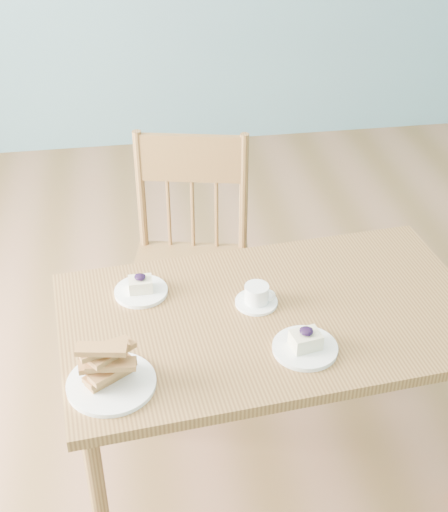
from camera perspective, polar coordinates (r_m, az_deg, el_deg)
The scene contains 7 objects.
room at distance 1.94m, azimuth -2.58°, elevation 14.27°, with size 5.01×5.01×2.71m.
dining_table at distance 2.18m, azimuth 3.73°, elevation -5.94°, with size 1.31×0.83×0.67m.
dining_chair at distance 2.69m, azimuth -2.76°, elevation -0.39°, with size 0.51×0.49×0.94m.
cheesecake_plate_near at distance 2.01m, azimuth 6.52°, elevation -7.06°, with size 0.18×0.18×0.08m.
cheesecake_plate_far at distance 2.22m, azimuth -6.67°, elevation -2.59°, with size 0.17×0.17×0.07m.
coffee_cup at distance 2.16m, azimuth 2.65°, elevation -3.23°, with size 0.13×0.13×0.06m.
biscotti_plate at distance 1.90m, azimuth -9.11°, elevation -9.11°, with size 0.24×0.24×0.14m.
Camera 1 is at (-0.20, -1.81, 2.00)m, focal length 50.00 mm.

